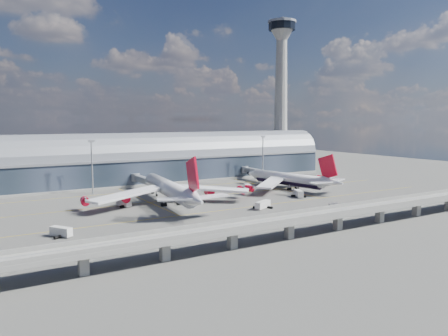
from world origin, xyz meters
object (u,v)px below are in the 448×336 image
floodlight_mast_left (92,165)px  airliner_left (170,189)px  cargo_train_1 (354,208)px  service_truck_2 (263,205)px  airliner_right (290,179)px  service_truck_0 (61,232)px  service_truck_5 (123,202)px  service_truck_4 (248,187)px  service_truck_3 (299,194)px  cargo_train_0 (333,205)px  control_tower (281,95)px  service_truck_1 (188,200)px  floodlight_mast_right (263,156)px

floodlight_mast_left → airliner_left: size_ratio=0.34×
cargo_train_1 → service_truck_2: bearing=75.8°
airliner_right → service_truck_0: (-117.97, -35.42, -3.53)m
service_truck_5 → service_truck_4: bearing=-15.3°
airliner_left → airliner_right: 69.63m
floodlight_mast_left → service_truck_0: floodlight_mast_left is taller
floodlight_mast_left → service_truck_0: 79.18m
service_truck_3 → cargo_train_0: bearing=-74.3°
service_truck_2 → cargo_train_0: size_ratio=1.77×
control_tower → service_truck_3: control_tower is taller
airliner_left → service_truck_0: (-48.70, -28.54, -4.97)m
service_truck_5 → control_tower: bearing=4.5°
floodlight_mast_left → cargo_train_0: bearing=-48.0°
service_truck_1 → service_truck_2: service_truck_2 is taller
service_truck_3 → service_truck_0: bearing=-149.1°
cargo_train_1 → service_truck_0: bearing=101.5°
service_truck_0 → service_truck_2: size_ratio=0.83×
service_truck_3 → cargo_train_1: bearing=-67.2°
airliner_right → service_truck_4: airliner_right is taller
airliner_right → cargo_train_0: (-15.05, -45.47, -4.21)m
service_truck_4 → service_truck_5: service_truck_5 is taller
service_truck_0 → service_truck_3: service_truck_3 is taller
control_tower → airliner_right: size_ratio=1.68×
floodlight_mast_left → service_truck_2: bearing=-55.2°
floodlight_mast_left → airliner_right: 97.84m
floodlight_mast_right → cargo_train_1: size_ratio=2.99×
service_truck_1 → airliner_left: bearing=109.9°
control_tower → service_truck_5: (-132.33, -66.04, -49.93)m
airliner_right → cargo_train_0: bearing=-118.9°
service_truck_3 → cargo_train_0: service_truck_3 is taller
floodlight_mast_right → cargo_train_1: floodlight_mast_right is taller
airliner_right → service_truck_3: airliner_right is taller
airliner_left → cargo_train_1: size_ratio=8.71×
service_truck_0 → service_truck_1: size_ratio=1.30×
service_truck_0 → service_truck_1: service_truck_0 is taller
control_tower → service_truck_1: size_ratio=18.43×
floodlight_mast_right → airliner_right: bearing=-105.0°
service_truck_5 → service_truck_3: bearing=-37.0°
service_truck_3 → cargo_train_1: (-0.11, -32.95, -0.67)m
floodlight_mast_left → service_truck_3: size_ratio=3.57×
service_truck_5 → cargo_train_0: 85.10m
service_truck_0 → service_truck_5: (30.73, 35.01, 0.16)m
airliner_right → cargo_train_1: size_ratio=7.14×
airliner_left → service_truck_0: size_ratio=10.31×
control_tower → service_truck_5: bearing=-153.5°
service_truck_4 → cargo_train_1: bearing=-61.8°
service_truck_0 → cargo_train_0: bearing=-40.2°
control_tower → airliner_right: bearing=-124.5°
service_truck_1 → cargo_train_0: (46.85, -37.49, -0.63)m
service_truck_0 → service_truck_2: bearing=-32.7°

